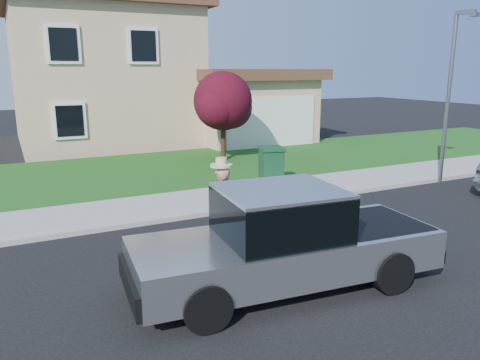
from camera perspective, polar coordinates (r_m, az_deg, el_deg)
name	(u,v)px	position (r m, az deg, el deg)	size (l,w,h in m)	color
ground	(269,253)	(9.71, 3.54, -8.87)	(80.00, 80.00, 0.00)	black
curb	(247,207)	(12.54, 0.85, -3.34)	(40.00, 0.20, 0.12)	gray
sidewalk	(229,197)	(13.48, -1.31, -2.07)	(40.00, 2.00, 0.15)	gray
lawn	(178,169)	(17.55, -7.62, 1.39)	(40.00, 7.00, 0.10)	#163D11
house	(130,79)	(24.83, -13.27, 11.93)	(14.00, 11.30, 6.85)	tan
pickup_truck	(285,242)	(8.01, 5.52, -7.52)	(5.51, 2.31, 1.77)	black
woman	(222,205)	(9.83, -2.26, -3.00)	(0.65, 0.46, 1.90)	tan
ornamental_tree	(224,104)	(18.51, -2.01, 9.27)	(2.54, 2.29, 3.49)	black
trash_bin	(271,166)	(14.55, 3.83, 1.77)	(0.91, 0.99, 1.17)	#0F3A1E
street_lamp	(451,88)	(16.45, 24.33, 10.18)	(0.35, 0.71, 5.39)	slate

